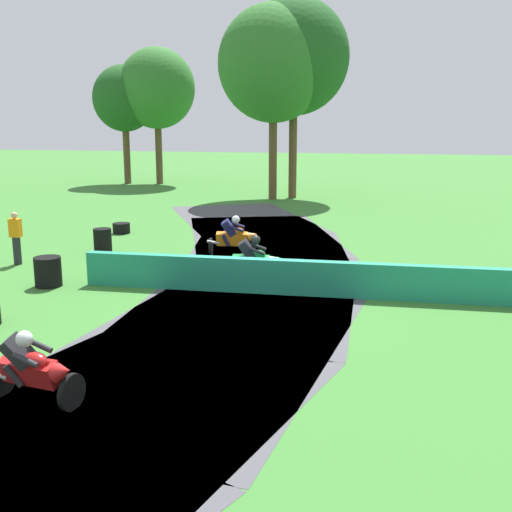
# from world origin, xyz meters

# --- Properties ---
(ground_plane) EXTENTS (120.00, 120.00, 0.00)m
(ground_plane) POSITION_xyz_m (0.00, 0.00, 0.00)
(ground_plane) COLOR #38752D
(track_asphalt) EXTENTS (9.93, 33.37, 0.01)m
(track_asphalt) POSITION_xyz_m (-1.20, 0.01, 0.00)
(track_asphalt) COLOR #47474C
(track_asphalt) RESTS_ON ground
(safety_barrier) EXTENTS (20.32, 0.40, 0.90)m
(safety_barrier) POSITION_xyz_m (5.60, -0.03, 0.45)
(safety_barrier) COLOR #1E8466
(safety_barrier) RESTS_ON ground
(motorcycle_lead_red) EXTENTS (1.70, 1.05, 1.42)m
(motorcycle_lead_red) POSITION_xyz_m (-2.23, -7.07, 0.63)
(motorcycle_lead_red) COLOR black
(motorcycle_lead_red) RESTS_ON ground
(motorcycle_chase_green) EXTENTS (1.68, 0.76, 1.42)m
(motorcycle_chase_green) POSITION_xyz_m (-0.15, 0.75, 0.66)
(motorcycle_chase_green) COLOR black
(motorcycle_chase_green) RESTS_ON ground
(motorcycle_trailing_orange) EXTENTS (1.68, 0.89, 1.43)m
(motorcycle_trailing_orange) POSITION_xyz_m (-1.39, 4.02, 0.65)
(motorcycle_trailing_orange) COLOR black
(motorcycle_trailing_orange) RESTS_ON ground
(tire_stack_mid_b) EXTENTS (0.72, 0.72, 0.80)m
(tire_stack_mid_b) POSITION_xyz_m (-5.55, -0.38, 0.40)
(tire_stack_mid_b) COLOR black
(tire_stack_mid_b) RESTS_ON ground
(tire_stack_far) EXTENTS (0.60, 0.60, 0.80)m
(tire_stack_far) POSITION_xyz_m (-5.87, 3.92, 0.40)
(tire_stack_far) COLOR black
(tire_stack_far) RESTS_ON ground
(tire_stack_extra_a) EXTENTS (0.66, 0.66, 0.40)m
(tire_stack_extra_a) POSITION_xyz_m (-6.57, 7.28, 0.20)
(tire_stack_extra_a) COLOR black
(tire_stack_extra_a) RESTS_ON ground
(track_marshal) EXTENTS (0.34, 0.24, 1.63)m
(track_marshal) POSITION_xyz_m (-7.73, 1.79, 0.82)
(track_marshal) COLOR #232328
(track_marshal) RESTS_ON ground
(tree_far_left) EXTENTS (4.06, 4.06, 7.65)m
(tree_far_left) POSITION_xyz_m (-13.03, 24.43, 5.48)
(tree_far_left) COLOR brown
(tree_far_left) RESTS_ON ground
(tree_far_right) EXTENTS (5.84, 5.84, 10.56)m
(tree_far_right) POSITION_xyz_m (-1.36, 19.11, 7.47)
(tree_far_right) COLOR brown
(tree_far_right) RESTS_ON ground
(tree_mid_rise) EXTENTS (5.80, 5.80, 10.14)m
(tree_mid_rise) POSITION_xyz_m (-2.35, 18.41, 7.08)
(tree_mid_rise) COLOR brown
(tree_mid_rise) RESTS_ON ground
(tree_behind_barrier) EXTENTS (4.91, 4.91, 8.72)m
(tree_behind_barrier) POSITION_xyz_m (-10.90, 24.68, 6.12)
(tree_behind_barrier) COLOR brown
(tree_behind_barrier) RESTS_ON ground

